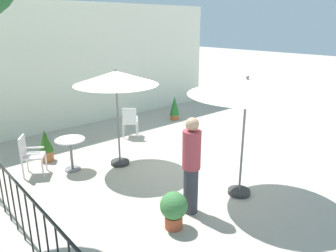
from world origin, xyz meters
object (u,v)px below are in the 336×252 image
(potted_plant_1, at_px, (46,145))
(standing_person, at_px, (191,165))
(patio_umbrella_0, at_px, (116,79))
(potted_plant_2, at_px, (174,208))
(potted_plant_0, at_px, (175,107))
(cafe_table_0, at_px, (71,149))
(patio_chair_0, at_px, (130,120))
(patio_chair_1, at_px, (29,153))
(patio_umbrella_1, at_px, (247,88))

(potted_plant_1, xyz_separation_m, standing_person, (1.06, -3.91, 0.50))
(patio_umbrella_0, relative_size, potted_plant_2, 3.58)
(potted_plant_0, distance_m, standing_person, 5.83)
(cafe_table_0, xyz_separation_m, potted_plant_1, (-0.24, 0.89, -0.10))
(patio_chair_0, bearing_deg, patio_umbrella_0, -132.34)
(standing_person, bearing_deg, potted_plant_2, -164.04)
(potted_plant_1, xyz_separation_m, potted_plant_2, (0.51, -4.06, -0.06))
(patio_chair_1, bearing_deg, patio_chair_0, 11.11)
(patio_umbrella_1, bearing_deg, potted_plant_1, 118.59)
(cafe_table_0, bearing_deg, patio_umbrella_1, -58.08)
(potted_plant_0, relative_size, potted_plant_2, 1.32)
(patio_umbrella_0, height_order, patio_umbrella_1, patio_umbrella_1)
(patio_umbrella_0, relative_size, patio_chair_1, 2.51)
(cafe_table_0, xyz_separation_m, patio_chair_0, (2.29, 0.96, 0.00))
(patio_umbrella_1, distance_m, patio_chair_1, 4.80)
(cafe_table_0, height_order, standing_person, standing_person)
(patio_umbrella_0, bearing_deg, patio_chair_1, 155.65)
(cafe_table_0, bearing_deg, potted_plant_1, 104.91)
(patio_chair_0, bearing_deg, potted_plant_1, -178.41)
(cafe_table_0, distance_m, potted_plant_0, 4.75)
(patio_umbrella_0, relative_size, standing_person, 1.30)
(patio_chair_1, relative_size, potted_plant_1, 1.14)
(standing_person, bearing_deg, patio_umbrella_0, 86.04)
(patio_chair_1, distance_m, potted_plant_2, 3.69)
(patio_umbrella_0, bearing_deg, cafe_table_0, 155.51)
(patio_umbrella_1, distance_m, cafe_table_0, 4.10)
(patio_umbrella_0, xyz_separation_m, potted_plant_1, (-1.24, 1.35, -1.63))
(cafe_table_0, bearing_deg, patio_chair_0, 22.83)
(patio_chair_0, relative_size, patio_chair_1, 1.01)
(cafe_table_0, height_order, patio_chair_0, patio_chair_0)
(cafe_table_0, relative_size, potted_plant_0, 0.89)
(patio_umbrella_1, height_order, patio_chair_1, patio_umbrella_1)
(potted_plant_1, bearing_deg, patio_chair_0, 1.59)
(potted_plant_1, bearing_deg, standing_person, -74.83)
(patio_umbrella_0, height_order, potted_plant_0, patio_umbrella_0)
(patio_umbrella_0, height_order, patio_chair_1, patio_umbrella_0)
(patio_chair_0, bearing_deg, patio_umbrella_1, -94.05)
(patio_umbrella_0, bearing_deg, potted_plant_2, -104.97)
(patio_chair_0, xyz_separation_m, potted_plant_2, (-2.02, -4.13, -0.16))
(potted_plant_0, height_order, standing_person, standing_person)
(patio_chair_0, distance_m, potted_plant_2, 4.60)
(patio_chair_0, height_order, potted_plant_0, patio_chair_0)
(patio_chair_1, bearing_deg, standing_person, -64.35)
(cafe_table_0, relative_size, potted_plant_1, 0.94)
(patio_chair_1, xyz_separation_m, potted_plant_2, (1.07, -3.53, -0.16))
(potted_plant_1, bearing_deg, patio_umbrella_1, -61.41)
(patio_chair_1, xyz_separation_m, potted_plant_1, (0.56, 0.54, -0.11))
(standing_person, bearing_deg, patio_chair_1, 115.65)
(patio_umbrella_1, xyz_separation_m, cafe_table_0, (-2.00, 3.20, -1.60))
(patio_umbrella_0, height_order, patio_chair_0, patio_umbrella_0)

